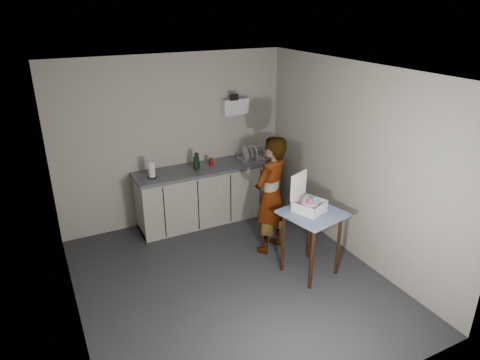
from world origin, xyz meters
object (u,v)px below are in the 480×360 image
dish_rack (250,156)px  dark_bottle (197,161)px  side_table (312,220)px  standing_man (271,195)px  kitchen_counter (207,195)px  soap_bottle (196,161)px  paper_towel (152,170)px  bakery_box (308,203)px  soda_can (211,162)px

dish_rack → dark_bottle: bearing=-179.6°
side_table → standing_man: size_ratio=0.52×
kitchen_counter → soap_bottle: 0.64m
kitchen_counter → side_table: bearing=-72.9°
soap_bottle → dish_rack: 0.94m
soap_bottle → paper_towel: 0.70m
standing_man → paper_towel: size_ratio=6.69×
side_table → standing_man: standing_man is taller
side_table → bakery_box: (-0.03, 0.07, 0.22)m
standing_man → soda_can: (-0.34, 1.25, 0.14)m
dark_bottle → paper_towel: bearing=-177.8°
paper_towel → bakery_box: (1.44, -1.83, -0.05)m
soap_bottle → kitchen_counter: bearing=9.2°
soap_bottle → standing_man: bearing=-62.9°
standing_man → soap_bottle: standing_man is taller
side_table → dark_bottle: 2.09m
dark_bottle → paper_towel: 0.71m
soda_can → dish_rack: size_ratio=0.30×
side_table → dark_bottle: size_ratio=3.59×
standing_man → paper_towel: (-1.30, 1.17, 0.19)m
standing_man → dark_bottle: 1.35m
standing_man → paper_towel: standing_man is taller
standing_man → kitchen_counter: bearing=-96.3°
standing_man → dish_rack: (0.33, 1.20, 0.14)m
side_table → bakery_box: bearing=99.9°
kitchen_counter → standing_man: standing_man is taller
side_table → dish_rack: bearing=73.1°
kitchen_counter → soda_can: bearing=19.9°
soda_can → dark_bottle: bearing=-168.0°
standing_man → bakery_box: size_ratio=3.56×
kitchen_counter → side_table: 2.07m
soap_bottle → paper_towel: (-0.70, -0.02, -0.02)m
paper_towel → standing_man: bearing=-41.8°
kitchen_counter → dish_rack: dish_rack is taller
kitchen_counter → standing_man: size_ratio=1.34×
standing_man → dark_bottle: bearing=-89.3°
bakery_box → standing_man: bearing=78.8°
soda_can → bakery_box: size_ratio=0.25×
soda_can → paper_towel: bearing=-175.2°
side_table → bakery_box: size_ratio=1.85×
dark_bottle → paper_towel: (-0.71, -0.03, -0.00)m
dark_bottle → bakery_box: size_ratio=0.52×
soda_can → paper_towel: 0.97m
paper_towel → dish_rack: (1.63, 0.03, -0.06)m
paper_towel → side_table: bearing=-52.2°
paper_towel → soap_bottle: bearing=1.7°
dish_rack → kitchen_counter: bearing=178.8°
soda_can → bakery_box: 1.97m
kitchen_counter → soda_can: size_ratio=19.15×
kitchen_counter → side_table: kitchen_counter is taller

